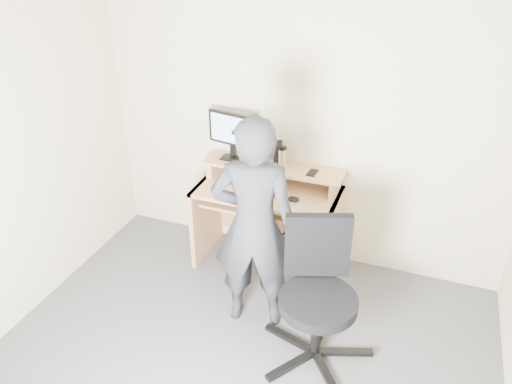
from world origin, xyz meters
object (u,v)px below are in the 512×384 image
Objects in this scene: desk at (270,206)px; office_chair at (318,288)px; monitor at (232,132)px; person at (254,226)px.

office_chair is at bearing -54.51° from desk.
monitor is 0.26× the size of person.
person reaches higher than desk.
desk is 0.82m from person.
person is at bearing -47.29° from monitor.
monitor is at bearing 116.94° from office_chair.
desk is 2.73× the size of monitor.
person reaches higher than office_chair.
person is (0.51, -0.82, -0.33)m from monitor.
office_chair is 0.62m from person.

